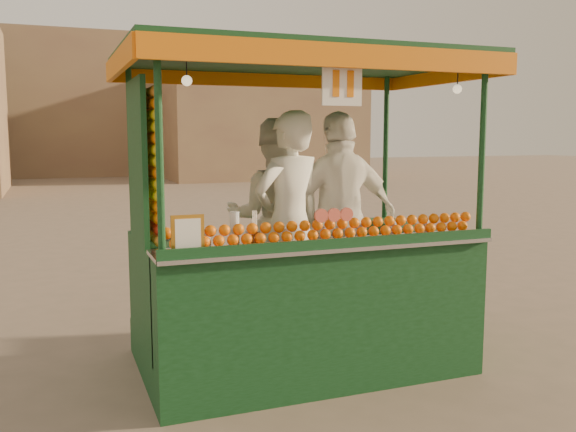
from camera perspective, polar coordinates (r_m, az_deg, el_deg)
name	(u,v)px	position (r m, az deg, el deg)	size (l,w,h in m)	color
ground	(352,361)	(5.85, 5.86, -13.05)	(90.00, 90.00, 0.00)	brown
building_right	(258,125)	(30.41, -2.72, 8.29)	(9.00, 6.00, 5.00)	#88704D
building_center	(58,107)	(34.92, -20.34, 9.38)	(14.00, 7.00, 7.00)	#88704D
juice_cart	(295,270)	(5.41, 0.66, -4.92)	(3.01, 1.95, 2.73)	#0E3413
vendor_left	(289,223)	(5.41, 0.11, -0.64)	(0.81, 0.65, 1.93)	white
vendor_middle	(274,218)	(5.90, -1.32, -0.22)	(1.11, 1.00, 1.88)	white
vendor_right	(341,218)	(5.73, 4.84, -0.17)	(1.16, 0.52, 1.94)	white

